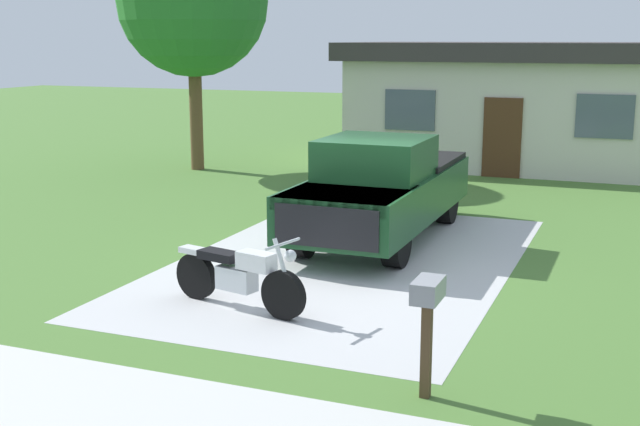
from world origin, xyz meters
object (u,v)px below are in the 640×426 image
at_px(motorcycle, 239,275).
at_px(pickup_truck, 383,187).
at_px(mailbox, 428,306).
at_px(shade_tree, 193,1).
at_px(neighbor_house, 518,103).

bearing_deg(motorcycle, pickup_truck, 83.18).
height_order(motorcycle, mailbox, mailbox).
bearing_deg(shade_tree, mailbox, -51.39).
relative_size(motorcycle, neighbor_house, 0.23).
distance_m(pickup_truck, mailbox, 6.95).
bearing_deg(shade_tree, motorcycle, -57.27).
xyz_separation_m(mailbox, neighbor_house, (-1.65, 16.60, 0.81)).
xyz_separation_m(pickup_truck, neighbor_house, (0.87, 10.12, 0.84)).
xyz_separation_m(pickup_truck, shade_tree, (-7.30, 5.82, 3.64)).
distance_m(motorcycle, pickup_truck, 4.72).
bearing_deg(mailbox, motorcycle, 149.50).
height_order(pickup_truck, mailbox, pickup_truck).
distance_m(mailbox, neighbor_house, 16.70).
relative_size(pickup_truck, neighbor_house, 0.59).
distance_m(pickup_truck, shade_tree, 10.02).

